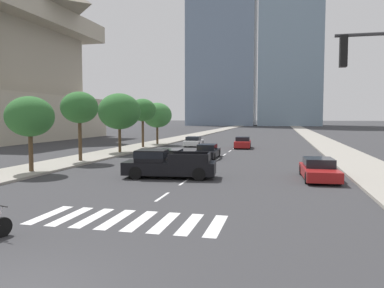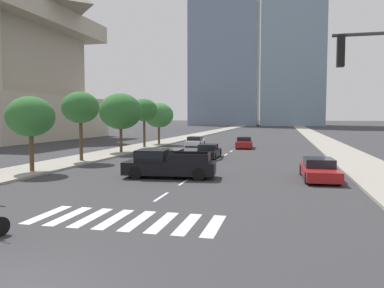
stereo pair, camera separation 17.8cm
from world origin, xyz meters
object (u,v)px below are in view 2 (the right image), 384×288
(sedan_red_1, at_px, (244,143))
(street_tree_fifth, at_px, (159,115))
(pickup_truck, at_px, (165,164))
(sedan_gold_2, at_px, (171,159))
(sedan_black_0, at_px, (208,152))
(street_tree_nearest, at_px, (31,117))
(street_tree_fourth, at_px, (144,110))
(sedan_white_3, at_px, (195,142))
(street_tree_second, at_px, (80,108))
(street_tree_third, at_px, (121,111))
(sedan_red_4, at_px, (319,170))

(sedan_red_1, distance_m, street_tree_fifth, 12.13)
(pickup_truck, bearing_deg, sedan_gold_2, -83.69)
(sedan_black_0, relative_size, street_tree_nearest, 0.95)
(street_tree_fourth, bearing_deg, sedan_white_3, 39.61)
(pickup_truck, bearing_deg, sedan_black_0, -98.48)
(sedan_black_0, height_order, sedan_gold_2, sedan_gold_2)
(sedan_black_0, xyz_separation_m, street_tree_second, (-9.39, -5.30, 3.80))
(street_tree_nearest, bearing_deg, street_tree_fifth, 90.00)
(sedan_gold_2, relative_size, street_tree_fourth, 0.79)
(sedan_red_1, bearing_deg, sedan_gold_2, -14.05)
(pickup_truck, bearing_deg, street_tree_third, -62.78)
(sedan_red_1, distance_m, street_tree_second, 20.77)
(pickup_truck, distance_m, sedan_red_4, 9.04)
(pickup_truck, relative_size, street_tree_fourth, 1.00)
(street_tree_nearest, bearing_deg, sedan_gold_2, 32.19)
(sedan_gold_2, bearing_deg, street_tree_nearest, 119.03)
(sedan_gold_2, distance_m, street_tree_third, 12.45)
(street_tree_second, height_order, street_tree_third, street_tree_third)
(sedan_red_1, relative_size, street_tree_third, 0.75)
(street_tree_nearest, bearing_deg, sedan_red_1, 63.85)
(street_tree_nearest, bearing_deg, sedan_white_3, 78.28)
(street_tree_third, bearing_deg, sedan_black_0, -14.44)
(sedan_black_0, bearing_deg, pickup_truck, 176.30)
(sedan_black_0, xyz_separation_m, street_tree_nearest, (-9.39, -11.48, 3.08))
(sedan_black_0, height_order, street_tree_third, street_tree_third)
(sedan_gold_2, xyz_separation_m, sedan_white_3, (-2.77, 19.74, -0.04))
(sedan_red_4, xyz_separation_m, street_tree_fourth, (-17.84, 18.72, 3.86))
(sedan_black_0, distance_m, street_tree_fifth, 17.46)
(pickup_truck, height_order, street_tree_second, street_tree_second)
(sedan_white_3, bearing_deg, street_tree_fifth, 75.50)
(street_tree_third, distance_m, street_tree_fourth, 6.57)
(sedan_black_0, xyz_separation_m, sedan_white_3, (-4.27, 13.23, -0.01))
(street_tree_fifth, bearing_deg, sedan_red_1, -13.25)
(sedan_red_1, xyz_separation_m, sedan_white_3, (-6.24, 1.56, -0.04))
(sedan_red_1, bearing_deg, sedan_black_0, -12.85)
(sedan_red_1, relative_size, street_tree_fifth, 0.81)
(pickup_truck, xyz_separation_m, street_tree_third, (-8.92, 13.59, 3.38))
(sedan_black_0, height_order, sedan_red_4, sedan_black_0)
(street_tree_fourth, bearing_deg, sedan_red_4, -46.37)
(sedan_gold_2, height_order, street_tree_nearest, street_tree_nearest)
(sedan_gold_2, relative_size, sedan_white_3, 1.03)
(street_tree_fifth, bearing_deg, sedan_red_4, -53.46)
(sedan_black_0, relative_size, sedan_white_3, 1.06)
(sedan_black_0, xyz_separation_m, street_tree_fifth, (-9.39, 14.35, 3.30))
(pickup_truck, height_order, street_tree_third, street_tree_third)
(sedan_gold_2, relative_size, street_tree_second, 0.81)
(street_tree_third, bearing_deg, sedan_red_4, -34.25)
(sedan_white_3, relative_size, sedan_red_4, 0.89)
(sedan_gold_2, bearing_deg, sedan_white_3, 4.83)
(pickup_truck, distance_m, sedan_red_1, 22.97)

